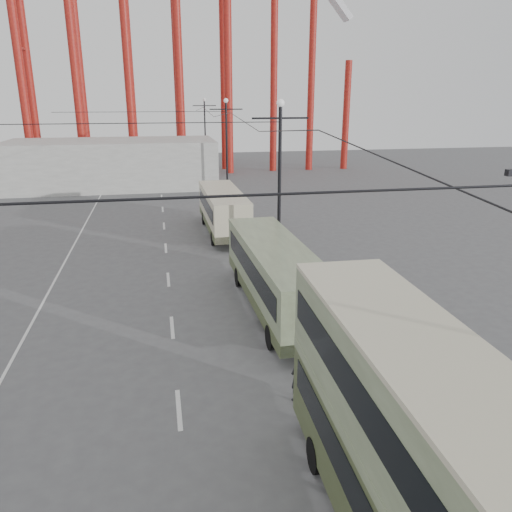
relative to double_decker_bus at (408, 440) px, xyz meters
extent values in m
plane|color=#4F4F52|center=(-3.40, 2.09, -2.85)|extent=(160.00, 160.00, 0.00)
cube|color=silver|center=(-4.40, 21.09, -2.84)|extent=(0.15, 82.00, 0.01)
cube|color=silver|center=(2.00, 22.09, -2.84)|extent=(0.12, 120.00, 0.01)
cube|color=silver|center=(-10.40, 22.09, -2.84)|extent=(0.12, 120.00, 0.01)
cylinder|color=black|center=(2.20, 20.09, 1.65)|extent=(0.20, 0.20, 9.00)
cylinder|color=black|center=(2.20, 20.09, -2.60)|extent=(0.44, 0.44, 0.50)
cube|color=black|center=(2.20, 20.09, 5.45)|extent=(3.20, 0.10, 0.10)
sphere|color=white|center=(2.20, 20.09, 6.25)|extent=(0.44, 0.44, 0.44)
cylinder|color=black|center=(2.20, 42.09, 1.65)|extent=(0.20, 0.20, 9.00)
cylinder|color=black|center=(2.20, 42.09, -2.60)|extent=(0.44, 0.44, 0.50)
cube|color=black|center=(2.20, 42.09, 5.45)|extent=(3.20, 0.10, 0.10)
sphere|color=white|center=(2.20, 42.09, 6.25)|extent=(0.44, 0.44, 0.44)
cylinder|color=black|center=(2.20, 64.09, 1.65)|extent=(0.20, 0.20, 9.00)
cylinder|color=black|center=(2.20, 64.09, -2.60)|extent=(0.44, 0.44, 0.50)
cube|color=black|center=(2.20, 64.09, 5.45)|extent=(3.20, 0.10, 0.10)
sphere|color=white|center=(2.20, 64.09, 6.25)|extent=(0.44, 0.44, 0.44)
cylinder|color=maroon|center=(-19.40, 57.09, 10.65)|extent=(1.00, 1.00, 27.00)
cylinder|color=maroon|center=(-19.40, 61.09, 10.65)|extent=(1.00, 1.00, 27.00)
cylinder|color=maroon|center=(-13.40, 57.09, 15.15)|extent=(1.00, 1.00, 36.00)
cylinder|color=maroon|center=(-13.40, 61.09, 15.15)|extent=(1.00, 1.00, 36.00)
cylinder|color=maroon|center=(10.60, 58.09, 12.15)|extent=(0.90, 0.90, 30.00)
cylinder|color=maroon|center=(15.60, 58.09, 8.15)|extent=(0.90, 0.90, 22.00)
cylinder|color=maroon|center=(20.60, 58.09, 4.15)|extent=(0.90, 0.90, 14.00)
cube|color=#9C9C97|center=(-9.40, 49.09, -0.35)|extent=(22.00, 10.00, 5.00)
cube|color=#3B4425|center=(0.00, 0.00, -1.29)|extent=(2.64, 9.53, 2.08)
cube|color=black|center=(0.00, 0.00, -0.86)|extent=(2.62, 7.64, 0.85)
cube|color=#6A7757|center=(0.00, 0.00, -0.10)|extent=(2.66, 9.53, 0.28)
cube|color=#6A7757|center=(0.00, 0.00, 1.08)|extent=(2.64, 9.53, 2.08)
cube|color=black|center=(0.00, 0.00, 1.18)|extent=(2.66, 8.96, 0.80)
cube|color=beige|center=(0.00, 0.00, 2.18)|extent=(2.66, 9.53, 0.11)
cylinder|color=black|center=(-0.99, 2.68, -2.37)|extent=(0.29, 0.95, 0.95)
cylinder|color=black|center=(1.15, 2.62, -2.37)|extent=(0.29, 0.95, 0.95)
cube|color=#6A7757|center=(0.38, 13.11, -1.10)|extent=(2.73, 11.01, 2.39)
cube|color=black|center=(0.38, 13.11, -0.71)|extent=(2.74, 9.82, 0.95)
cube|color=#3B4425|center=(0.38, 13.11, -2.05)|extent=(2.76, 11.01, 0.50)
cube|color=#6A7757|center=(0.38, 13.11, 0.17)|extent=(2.75, 11.01, 0.16)
cylinder|color=black|center=(-0.81, 16.18, -2.35)|extent=(0.30, 1.00, 1.00)
cylinder|color=black|center=(1.44, 16.22, -2.35)|extent=(0.30, 1.00, 1.00)
cylinder|color=black|center=(-0.67, 9.60, -2.35)|extent=(0.30, 1.00, 1.00)
cylinder|color=black|center=(1.59, 9.65, -2.35)|extent=(0.30, 1.00, 1.00)
cube|color=beige|center=(-0.18, 27.23, -1.13)|extent=(2.55, 9.86, 2.36)
cube|color=black|center=(-0.18, 27.23, -0.73)|extent=(2.58, 8.68, 0.93)
cube|color=#3B4425|center=(-0.18, 27.23, -2.06)|extent=(2.58, 9.86, 0.49)
cube|color=beige|center=(-0.18, 27.23, 0.13)|extent=(2.57, 9.86, 0.16)
cylinder|color=black|center=(-1.32, 29.78, -2.36)|extent=(0.28, 0.99, 0.98)
cylinder|color=black|center=(0.91, 29.80, -2.36)|extent=(0.28, 0.99, 0.98)
cylinder|color=black|center=(-1.27, 24.27, -2.36)|extent=(0.28, 0.99, 0.98)
cylinder|color=black|center=(0.96, 24.29, -2.36)|extent=(0.28, 0.99, 0.98)
imported|color=black|center=(-0.59, 5.93, -2.04)|extent=(0.70, 0.66, 1.62)
camera|label=1|loc=(-4.61, -7.64, 6.55)|focal=35.00mm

